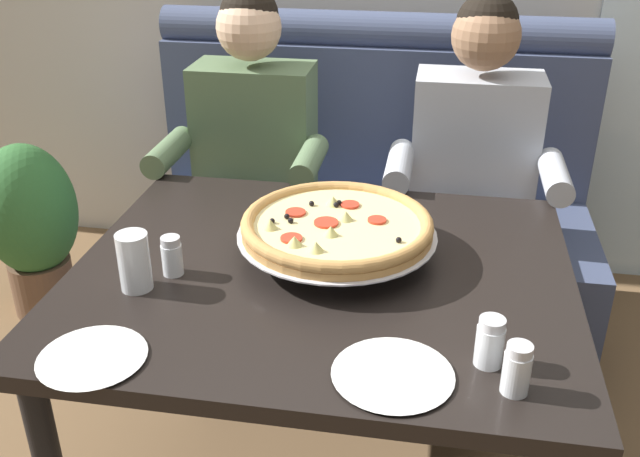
% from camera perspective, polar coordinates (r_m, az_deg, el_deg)
% --- Properties ---
extents(booth_bench, '(1.65, 0.78, 1.13)m').
position_cam_1_polar(booth_bench, '(2.72, 3.55, 0.52)').
color(booth_bench, '#424C6B').
rests_on(booth_bench, ground_plane).
extents(dining_table, '(1.18, 1.00, 0.74)m').
position_cam_1_polar(dining_table, '(1.76, 0.12, -5.68)').
color(dining_table, black).
rests_on(dining_table, ground_plane).
extents(diner_left, '(0.54, 0.64, 1.27)m').
position_cam_1_polar(diner_left, '(2.42, -5.75, 5.05)').
color(diner_left, '#2D3342').
rests_on(diner_left, ground_plane).
extents(diner_right, '(0.54, 0.64, 1.27)m').
position_cam_1_polar(diner_right, '(2.34, 12.05, 3.83)').
color(diner_right, '#2D3342').
rests_on(diner_right, ground_plane).
extents(pizza, '(0.49, 0.49, 0.11)m').
position_cam_1_polar(pizza, '(1.74, 1.33, 0.16)').
color(pizza, silver).
rests_on(pizza, dining_table).
extents(shaker_pepper_flakes, '(0.06, 0.06, 0.10)m').
position_cam_1_polar(shaker_pepper_flakes, '(1.42, 13.32, -8.99)').
color(shaker_pepper_flakes, white).
rests_on(shaker_pepper_flakes, dining_table).
extents(shaker_oregano, '(0.05, 0.05, 0.10)m').
position_cam_1_polar(shaker_oregano, '(1.36, 15.34, -10.94)').
color(shaker_oregano, white).
rests_on(shaker_oregano, dining_table).
extents(shaker_parmesan, '(0.05, 0.05, 0.10)m').
position_cam_1_polar(shaker_parmesan, '(1.71, -11.67, -2.35)').
color(shaker_parmesan, white).
rests_on(shaker_parmesan, dining_table).
extents(plate_near_left, '(0.21, 0.21, 0.02)m').
position_cam_1_polar(plate_near_left, '(1.48, -17.67, -9.54)').
color(plate_near_left, white).
rests_on(plate_near_left, dining_table).
extents(plate_near_right, '(0.23, 0.23, 0.02)m').
position_cam_1_polar(plate_near_right, '(1.38, 5.81, -11.26)').
color(plate_near_right, white).
rests_on(plate_near_right, dining_table).
extents(drinking_glass, '(0.07, 0.07, 0.14)m').
position_cam_1_polar(drinking_glass, '(1.66, -14.52, -2.76)').
color(drinking_glass, silver).
rests_on(drinking_glass, dining_table).
extents(potted_plant, '(0.36, 0.36, 0.70)m').
position_cam_1_polar(potted_plant, '(2.96, -22.00, 0.47)').
color(potted_plant, brown).
rests_on(potted_plant, ground_plane).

